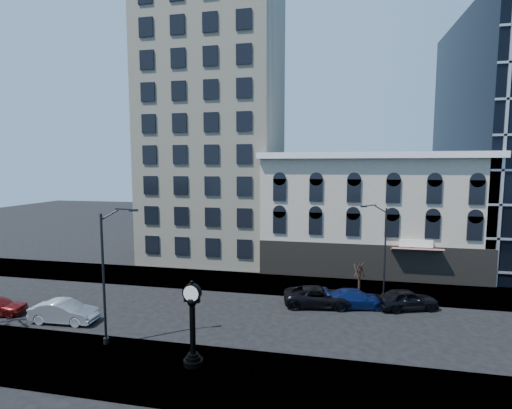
# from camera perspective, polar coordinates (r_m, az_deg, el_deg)

# --- Properties ---
(ground) EXTENTS (160.00, 160.00, 0.00)m
(ground) POSITION_cam_1_polar(r_m,az_deg,el_deg) (29.22, -5.65, -16.54)
(ground) COLOR black
(ground) RESTS_ON ground
(sidewalk_far) EXTENTS (160.00, 6.00, 0.12)m
(sidewalk_far) POSITION_cam_1_polar(r_m,az_deg,el_deg) (36.46, -1.87, -11.80)
(sidewalk_far) COLOR gray
(sidewalk_far) RESTS_ON ground
(sidewalk_near) EXTENTS (160.00, 6.00, 0.12)m
(sidewalk_near) POSITION_cam_1_polar(r_m,az_deg,el_deg) (22.45, -12.22, -23.81)
(sidewalk_near) COLOR gray
(sidewalk_near) RESTS_ON ground
(cream_tower) EXTENTS (15.90, 15.40, 42.50)m
(cream_tower) POSITION_cam_1_polar(r_m,az_deg,el_deg) (47.58, -6.25, 15.76)
(cream_tower) COLOR beige
(cream_tower) RESTS_ON ground
(victorian_row) EXTENTS (22.60, 11.19, 12.50)m
(victorian_row) POSITION_cam_1_polar(r_m,az_deg,el_deg) (42.18, 16.77, -1.36)
(victorian_row) COLOR #BAAE99
(victorian_row) RESTS_ON ground
(street_clock) EXTENTS (1.10, 1.10, 4.83)m
(street_clock) POSITION_cam_1_polar(r_m,az_deg,el_deg) (21.82, -9.73, -18.07)
(street_clock) COLOR black
(street_clock) RESTS_ON sidewalk_near
(street_lamp_near) EXTENTS (2.09, 1.14, 8.67)m
(street_lamp_near) POSITION_cam_1_polar(r_m,az_deg,el_deg) (24.31, -21.14, -5.12)
(street_lamp_near) COLOR black
(street_lamp_near) RESTS_ON sidewalk_near
(street_lamp_far) EXTENTS (2.05, 0.69, 8.05)m
(street_lamp_far) POSITION_cam_1_polar(r_m,az_deg,el_deg) (32.28, 18.38, -3.22)
(street_lamp_far) COLOR black
(street_lamp_far) RESTS_ON sidewalk_far
(bare_tree_far) EXTENTS (2.01, 2.01, 3.45)m
(bare_tree_far) POSITION_cam_1_polar(r_m,az_deg,el_deg) (33.42, 15.66, -8.92)
(bare_tree_far) COLOR black
(bare_tree_far) RESTS_ON sidewalk_far
(car_near_b) EXTENTS (4.81, 1.91, 1.56)m
(car_near_b) POSITION_cam_1_polar(r_m,az_deg,el_deg) (30.82, -27.40, -14.43)
(car_near_b) COLOR #A5A8AD
(car_near_b) RESTS_ON ground
(car_far_a) EXTENTS (5.81, 3.22, 1.54)m
(car_far_a) POSITION_cam_1_polar(r_m,az_deg,el_deg) (30.92, 9.57, -13.79)
(car_far_a) COLOR black
(car_far_a) RESTS_ON ground
(car_far_b) EXTENTS (5.27, 2.98, 1.44)m
(car_far_b) POSITION_cam_1_polar(r_m,az_deg,el_deg) (31.25, 15.09, -13.79)
(car_far_b) COLOR #0C194C
(car_far_b) RESTS_ON ground
(car_far_c) EXTENTS (5.09, 3.30, 1.61)m
(car_far_c) POSITION_cam_1_polar(r_m,az_deg,el_deg) (32.10, 22.19, -13.33)
(car_far_c) COLOR black
(car_far_c) RESTS_ON ground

